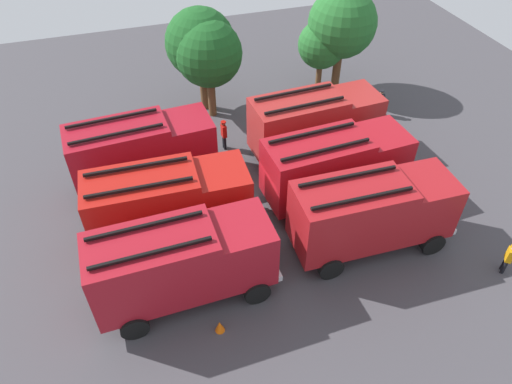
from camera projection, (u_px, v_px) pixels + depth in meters
ground_plane at (256, 213)px, 23.11m from camera, size 48.68×48.68×0.00m
fire_truck_0 at (182, 262)px, 18.09m from camera, size 7.25×2.89×3.88m
fire_truck_1 at (372, 211)px, 20.12m from camera, size 7.26×2.90×3.88m
fire_truck_2 at (168, 202)px, 20.59m from camera, size 7.28×2.95×3.88m
fire_truck_3 at (335, 165)px, 22.49m from camera, size 7.32×3.08×3.88m
fire_truck_4 at (142, 150)px, 23.38m from camera, size 7.34×3.12×3.88m
fire_truck_5 at (315, 122)px, 25.20m from camera, size 7.32×3.07×3.88m
firefighter_0 at (224, 133)px, 26.38m from camera, size 0.29×0.44×1.81m
firefighter_1 at (320, 101)px, 28.88m from camera, size 0.40×0.48×1.84m
firefighter_2 at (380, 101)px, 29.04m from camera, size 0.37×0.48×1.71m
firefighter_3 at (135, 145)px, 25.63m from camera, size 0.37×0.48×1.74m
firefighter_4 at (508, 257)px, 19.87m from camera, size 0.44×0.48×1.60m
tree_0 at (200, 44)px, 27.43m from camera, size 4.13×4.13×6.40m
tree_1 at (209, 54)px, 26.97m from camera, size 3.90×3.90×6.05m
tree_2 at (322, 45)px, 29.88m from camera, size 3.05×3.05×4.72m
tree_3 at (342, 24)px, 29.14m from camera, size 4.29×4.29×6.66m
traffic_cone_0 at (220, 326)px, 18.12m from camera, size 0.39×0.39×0.55m
traffic_cone_1 at (239, 161)px, 25.63m from camera, size 0.50×0.50×0.71m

